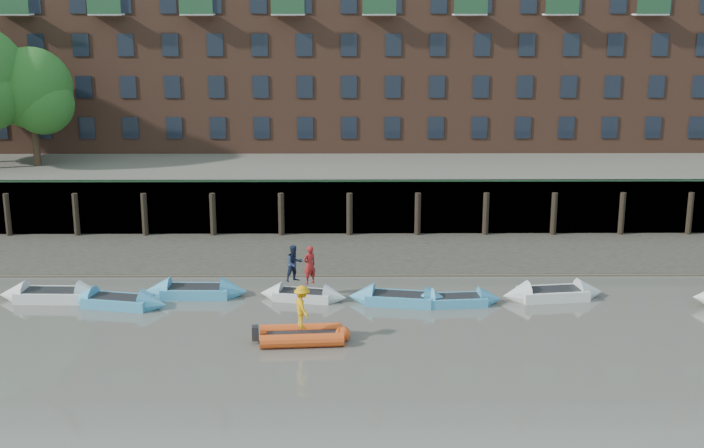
{
  "coord_description": "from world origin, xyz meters",
  "views": [
    {
      "loc": [
        -2.21,
        -28.42,
        13.39
      ],
      "look_at": [
        -1.92,
        12.0,
        3.2
      ],
      "focal_mm": 45.0,
      "sensor_mm": 36.0,
      "label": 1
    }
  ],
  "objects_px": {
    "rowboat_2": "(196,291)",
    "person_rib_crew": "(302,307)",
    "rowboat_5": "(456,300)",
    "rowboat_0": "(52,295)",
    "rowboat_6": "(553,294)",
    "rib_tender": "(305,335)",
    "rowboat_4": "(399,299)",
    "person_rower_b": "(294,263)",
    "rowboat_3": "(303,295)",
    "person_rower_a": "(310,265)",
    "rowboat_1": "(118,302)"
  },
  "relations": [
    {
      "from": "rowboat_2",
      "to": "person_rib_crew",
      "type": "height_order",
      "value": "person_rib_crew"
    },
    {
      "from": "rowboat_5",
      "to": "person_rib_crew",
      "type": "height_order",
      "value": "person_rib_crew"
    },
    {
      "from": "rowboat_0",
      "to": "rowboat_6",
      "type": "bearing_deg",
      "value": 1.66
    },
    {
      "from": "rowboat_2",
      "to": "person_rib_crew",
      "type": "xyz_separation_m",
      "value": [
        5.27,
        -5.71,
        1.24
      ]
    },
    {
      "from": "person_rib_crew",
      "to": "rib_tender",
      "type": "bearing_deg",
      "value": -110.65
    },
    {
      "from": "rowboat_0",
      "to": "rowboat_2",
      "type": "xyz_separation_m",
      "value": [
        6.55,
        0.5,
        -0.0
      ]
    },
    {
      "from": "rowboat_4",
      "to": "person_rower_b",
      "type": "xyz_separation_m",
      "value": [
        -4.82,
        0.9,
        1.42
      ]
    },
    {
      "from": "person_rower_b",
      "to": "rowboat_0",
      "type": "bearing_deg",
      "value": 149.58
    },
    {
      "from": "rowboat_2",
      "to": "rib_tender",
      "type": "bearing_deg",
      "value": -45.88
    },
    {
      "from": "rowboat_4",
      "to": "person_rower_b",
      "type": "bearing_deg",
      "value": 179.04
    },
    {
      "from": "rowboat_6",
      "to": "person_rib_crew",
      "type": "xyz_separation_m",
      "value": [
        -11.38,
        -5.24,
        1.24
      ]
    },
    {
      "from": "rowboat_0",
      "to": "rowboat_4",
      "type": "distance_m",
      "value": 16.03
    },
    {
      "from": "rowboat_5",
      "to": "rowboat_6",
      "type": "xyz_separation_m",
      "value": [
        4.6,
        0.78,
        0.03
      ]
    },
    {
      "from": "rowboat_0",
      "to": "rowboat_4",
      "type": "xyz_separation_m",
      "value": [
        16.02,
        -0.59,
        -0.01
      ]
    },
    {
      "from": "rowboat_3",
      "to": "person_rower_a",
      "type": "bearing_deg",
      "value": -0.71
    },
    {
      "from": "rowboat_0",
      "to": "person_rower_a",
      "type": "distance_m",
      "value": 12.0
    },
    {
      "from": "rowboat_1",
      "to": "person_rower_a",
      "type": "xyz_separation_m",
      "value": [
        8.66,
        0.83,
        1.46
      ]
    },
    {
      "from": "rowboat_4",
      "to": "person_rower_a",
      "type": "relative_size",
      "value": 2.69
    },
    {
      "from": "rowboat_2",
      "to": "rowboat_5",
      "type": "height_order",
      "value": "rowboat_2"
    },
    {
      "from": "rowboat_0",
      "to": "person_rib_crew",
      "type": "relative_size",
      "value": 2.79
    },
    {
      "from": "rowboat_6",
      "to": "rib_tender",
      "type": "distance_m",
      "value": 12.43
    },
    {
      "from": "rib_tender",
      "to": "person_rib_crew",
      "type": "distance_m",
      "value": 1.21
    },
    {
      "from": "rowboat_0",
      "to": "person_rower_b",
      "type": "distance_m",
      "value": 11.29
    },
    {
      "from": "rowboat_0",
      "to": "person_rib_crew",
      "type": "distance_m",
      "value": 12.97
    },
    {
      "from": "rowboat_2",
      "to": "rowboat_4",
      "type": "height_order",
      "value": "rowboat_2"
    },
    {
      "from": "person_rower_b",
      "to": "person_rib_crew",
      "type": "relative_size",
      "value": 0.97
    },
    {
      "from": "person_rower_b",
      "to": "rowboat_5",
      "type": "bearing_deg",
      "value": -40.16
    },
    {
      "from": "rowboat_6",
      "to": "person_rower_a",
      "type": "bearing_deg",
      "value": 172.85
    },
    {
      "from": "rowboat_2",
      "to": "person_rower_a",
      "type": "bearing_deg",
      "value": -5.13
    },
    {
      "from": "rowboat_0",
      "to": "rib_tender",
      "type": "bearing_deg",
      "value": -21.98
    },
    {
      "from": "rowboat_4",
      "to": "person_rib_crew",
      "type": "bearing_deg",
      "value": -122.72
    },
    {
      "from": "rowboat_4",
      "to": "rowboat_5",
      "type": "relative_size",
      "value": 1.13
    },
    {
      "from": "rowboat_1",
      "to": "rowboat_2",
      "type": "relative_size",
      "value": 0.99
    },
    {
      "from": "rowboat_0",
      "to": "rowboat_5",
      "type": "relative_size",
      "value": 1.15
    },
    {
      "from": "rowboat_1",
      "to": "rowboat_6",
      "type": "distance_m",
      "value": 19.97
    },
    {
      "from": "rowboat_0",
      "to": "rowboat_5",
      "type": "bearing_deg",
      "value": -0.73
    },
    {
      "from": "rowboat_3",
      "to": "person_rib_crew",
      "type": "xyz_separation_m",
      "value": [
        0.23,
        -5.22,
        1.27
      ]
    },
    {
      "from": "rowboat_5",
      "to": "person_rower_a",
      "type": "height_order",
      "value": "person_rower_a"
    },
    {
      "from": "rib_tender",
      "to": "person_rower_b",
      "type": "distance_m",
      "value": 5.73
    },
    {
      "from": "person_rib_crew",
      "to": "rowboat_6",
      "type": "bearing_deg",
      "value": -86.29
    },
    {
      "from": "rowboat_5",
      "to": "rib_tender",
      "type": "height_order",
      "value": "rowboat_5"
    },
    {
      "from": "rowboat_0",
      "to": "person_rower_a",
      "type": "height_order",
      "value": "person_rower_a"
    },
    {
      "from": "person_rower_a",
      "to": "rowboat_5",
      "type": "bearing_deg",
      "value": 137.09
    },
    {
      "from": "rowboat_2",
      "to": "rowboat_3",
      "type": "distance_m",
      "value": 5.06
    },
    {
      "from": "rowboat_0",
      "to": "rowboat_6",
      "type": "xyz_separation_m",
      "value": [
        23.2,
        0.03,
        -0.0
      ]
    },
    {
      "from": "rowboat_5",
      "to": "person_rower_b",
      "type": "xyz_separation_m",
      "value": [
        -7.4,
        1.06,
        1.45
      ]
    },
    {
      "from": "rowboat_5",
      "to": "rowboat_6",
      "type": "relative_size",
      "value": 0.87
    },
    {
      "from": "rowboat_4",
      "to": "person_rower_b",
      "type": "distance_m",
      "value": 5.11
    },
    {
      "from": "rowboat_3",
      "to": "rib_tender",
      "type": "bearing_deg",
      "value": -75.55
    },
    {
      "from": "rowboat_3",
      "to": "rowboat_4",
      "type": "distance_m",
      "value": 4.47
    }
  ]
}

